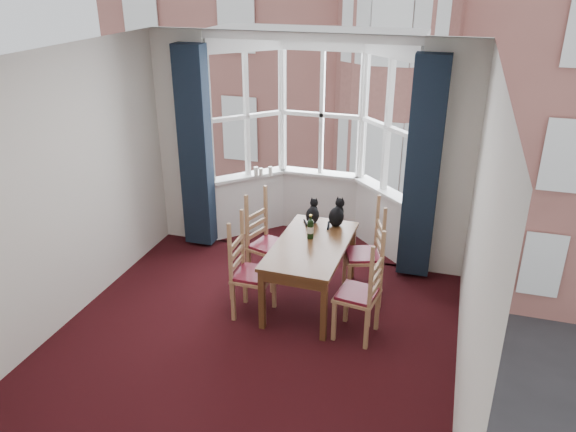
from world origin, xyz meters
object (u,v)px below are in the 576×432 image
at_px(chair_right_far, 370,256).
at_px(candle_extra, 270,171).
at_px(wine_bottle, 310,228).
at_px(chair_right_near, 366,297).
at_px(candle_short, 261,172).
at_px(chair_left_far, 263,245).
at_px(chair_left_near, 245,274).
at_px(cat_right, 337,215).
at_px(candle_tall, 256,171).
at_px(cat_left, 313,214).
at_px(dining_table, 311,251).

distance_m(chair_right_far, candle_extra, 2.01).
xyz_separation_m(wine_bottle, candle_extra, (-0.94, 1.40, 0.09)).
bearing_deg(wine_bottle, chair_right_near, -39.92).
bearing_deg(candle_short, chair_left_far, -69.64).
xyz_separation_m(chair_left_near, cat_right, (0.77, 0.98, 0.38)).
height_order(chair_right_near, candle_extra, candle_extra).
height_order(wine_bottle, candle_tall, wine_bottle).
bearing_deg(cat_left, chair_right_near, -51.35).
bearing_deg(candle_tall, candle_extra, 14.85).
height_order(chair_left_near, candle_tall, candle_tall).
bearing_deg(chair_right_near, candle_tall, 133.48).
xyz_separation_m(chair_left_far, chair_right_near, (1.36, -0.79, 0.00)).
bearing_deg(chair_right_near, cat_left, 128.65).
xyz_separation_m(chair_right_far, candle_tall, (-1.77, 1.10, 0.46)).
bearing_deg(cat_left, dining_table, -76.81).
bearing_deg(dining_table, chair_left_near, -144.94).
bearing_deg(chair_left_near, cat_right, 51.99).
relative_size(chair_left_far, cat_left, 3.08).
xyz_separation_m(chair_right_near, cat_left, (-0.83, 1.03, 0.36)).
relative_size(cat_right, candle_tall, 2.75).
relative_size(chair_left_near, cat_right, 2.71).
xyz_separation_m(wine_bottle, candle_tall, (-1.13, 1.35, 0.08)).
relative_size(chair_right_near, wine_bottle, 3.25).
bearing_deg(chair_left_far, candle_extra, 104.65).
bearing_deg(dining_table, chair_left_far, 156.11).
height_order(chair_right_near, candle_tall, candle_tall).
xyz_separation_m(dining_table, chair_left_far, (-0.66, 0.29, -0.16)).
bearing_deg(candle_extra, candle_short, -171.17).
height_order(cat_right, candle_extra, cat_right).
relative_size(dining_table, candle_extra, 10.91).
height_order(chair_right_far, cat_right, cat_right).
bearing_deg(candle_short, cat_left, -44.56).
distance_m(chair_left_far, candle_extra, 1.36).
bearing_deg(chair_left_far, dining_table, -23.89).
height_order(dining_table, chair_right_far, chair_right_far).
bearing_deg(candle_extra, wine_bottle, -56.15).
xyz_separation_m(chair_right_near, candle_tall, (-1.87, 1.98, 0.46)).
xyz_separation_m(chair_right_far, cat_right, (-0.44, 0.17, 0.38)).
bearing_deg(chair_right_far, candle_short, 146.64).
distance_m(chair_right_near, cat_left, 1.37).
bearing_deg(chair_right_far, dining_table, -147.33).
height_order(dining_table, cat_right, cat_right).
bearing_deg(wine_bottle, cat_left, 101.36).
bearing_deg(candle_extra, cat_right, -40.65).
bearing_deg(dining_table, chair_right_far, 32.67).
relative_size(chair_left_far, cat_right, 2.71).
height_order(candle_short, candle_extra, candle_extra).
distance_m(cat_right, candle_short, 1.60).
distance_m(dining_table, chair_left_far, 0.74).
xyz_separation_m(candle_short, candle_extra, (0.13, 0.02, 0.01)).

